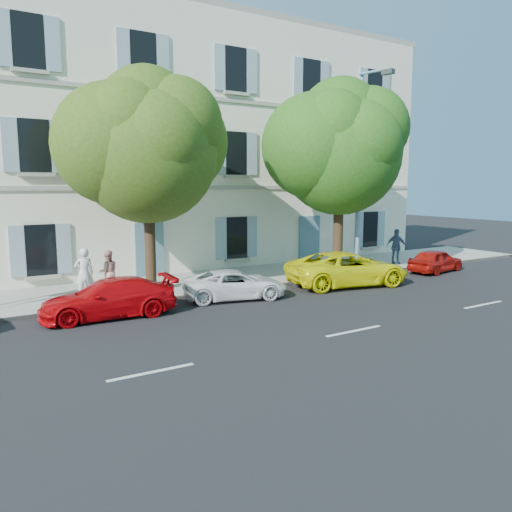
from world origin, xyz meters
TOP-DOWN VIEW (x-y plane):
  - ground at (0.00, 0.00)m, footprint 90.00×90.00m
  - sidewalk at (0.00, 4.45)m, footprint 36.00×4.50m
  - kerb at (0.00, 2.28)m, footprint 36.00×0.16m
  - building at (0.00, 10.20)m, footprint 28.00×7.00m
  - car_red_coupe at (-5.50, 1.20)m, footprint 4.29×1.99m
  - car_white_coupe at (-0.88, 1.34)m, footprint 4.13×2.65m
  - car_yellow_supercar at (4.27, 1.03)m, footprint 5.42×3.27m
  - car_red_hatchback at (10.00, 1.23)m, footprint 3.43×1.82m
  - tree_left at (-3.27, 3.52)m, footprint 5.13×5.13m
  - tree_right at (5.28, 2.85)m, footprint 5.38×5.38m
  - street_lamp at (6.44, 2.64)m, footprint 0.43×1.90m
  - pedestrian_a at (-5.69, 3.55)m, footprint 0.67×0.45m
  - pedestrian_b at (-4.76, 3.97)m, footprint 0.83×0.67m
  - pedestrian_c at (9.52, 3.26)m, footprint 0.79×1.13m

SIDE VIEW (x-z plane):
  - ground at x=0.00m, z-range 0.00..0.00m
  - sidewalk at x=0.00m, z-range 0.00..0.15m
  - kerb at x=0.00m, z-range 0.00..0.16m
  - car_white_coupe at x=-0.88m, z-range 0.00..1.06m
  - car_red_hatchback at x=10.00m, z-range 0.00..1.11m
  - car_red_coupe at x=-5.50m, z-range 0.00..1.21m
  - car_yellow_supercar at x=4.27m, z-range 0.00..1.41m
  - pedestrian_b at x=-4.76m, z-range 0.15..1.76m
  - pedestrian_c at x=9.52m, z-range 0.15..1.93m
  - pedestrian_a at x=-5.69m, z-range 0.15..1.94m
  - street_lamp at x=6.44m, z-range 0.74..9.59m
  - tree_left at x=-3.27m, z-range 1.29..9.24m
  - tree_right at x=5.28m, z-range 1.32..9.61m
  - building at x=0.00m, z-range 0.00..12.00m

